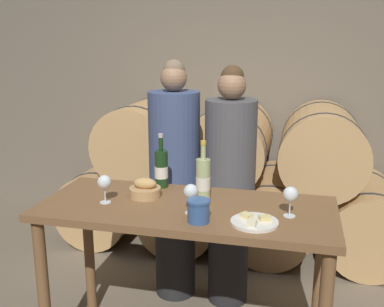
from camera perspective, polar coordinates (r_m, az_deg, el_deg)
stone_wall_back at (r=4.30m, az=6.35°, el=12.09°), size 10.00×0.12×3.20m
barrel_stack at (r=3.89m, az=4.79°, el=-3.44°), size 2.90×0.96×1.25m
tasting_table at (r=2.43m, az=-0.74°, el=-9.62°), size 1.56×0.65×0.91m
person_left at (r=3.04m, az=-2.22°, el=-3.55°), size 0.34×0.34×1.64m
person_right at (r=2.96m, az=4.81°, el=-4.33°), size 0.33×0.33×1.60m
wine_bottle_red at (r=2.64m, az=-3.93°, el=-1.93°), size 0.08×0.08×0.32m
wine_bottle_white at (r=2.42m, az=1.42°, el=-3.33°), size 0.08×0.08×0.33m
blue_crock at (r=2.15m, az=0.82°, el=-7.17°), size 0.11×0.11×0.11m
bread_basket at (r=2.51m, az=-5.98°, el=-4.58°), size 0.17×0.17×0.11m
cheese_plate at (r=2.17m, az=7.94°, el=-8.56°), size 0.23×0.23×0.04m
wine_glass_far_left at (r=2.43m, az=-11.06°, el=-3.67°), size 0.08×0.08×0.15m
wine_glass_left at (r=2.24m, az=-0.15°, el=-4.94°), size 0.08×0.08×0.15m
wine_glass_center at (r=2.25m, az=12.40°, el=-5.16°), size 0.08×0.08×0.15m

